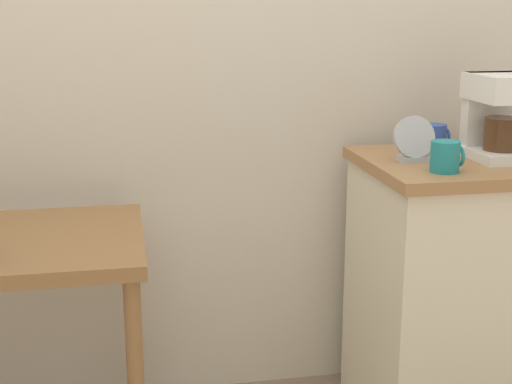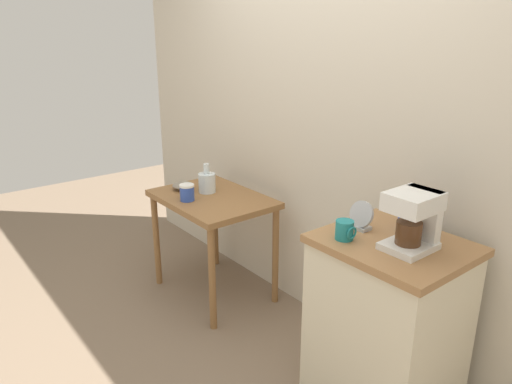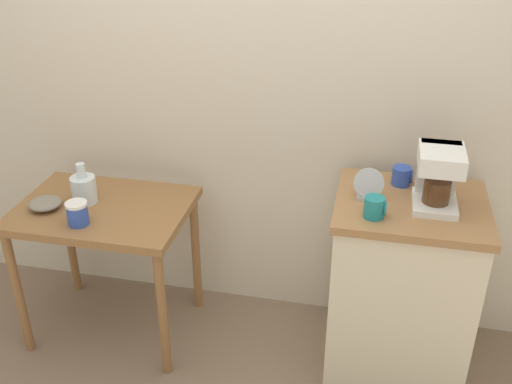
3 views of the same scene
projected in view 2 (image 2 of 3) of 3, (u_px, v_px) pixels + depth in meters
name	position (u px, v px, depth m)	size (l,w,h in m)	color
ground_plane	(272.00, 336.00, 2.96)	(8.00, 8.00, 0.00)	#7A6651
back_wall	(348.00, 103.00, 2.71)	(4.40, 0.10, 2.80)	beige
wooden_table	(213.00, 210.00, 3.26)	(0.81, 0.59, 0.73)	olive
kitchen_counter	(386.00, 326.00, 2.30)	(0.64, 0.55, 0.89)	beige
bowl_stoneware	(183.00, 186.00, 3.36)	(0.15, 0.15, 0.05)	gray
glass_carafe_vase	(207.00, 182.00, 3.29)	(0.12, 0.12, 0.20)	silver
canister_enamel	(187.00, 192.00, 3.13)	(0.10, 0.10, 0.11)	#2D4CAD
coffee_maker	(414.00, 218.00, 2.05)	(0.18, 0.22, 0.26)	white
mug_blue	(407.00, 221.00, 2.27)	(0.09, 0.08, 0.08)	#2D4CAD
mug_dark_teal	(345.00, 230.00, 2.17)	(0.09, 0.08, 0.09)	teal
table_clock	(361.00, 217.00, 2.27)	(0.13, 0.06, 0.14)	#B2B5BA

